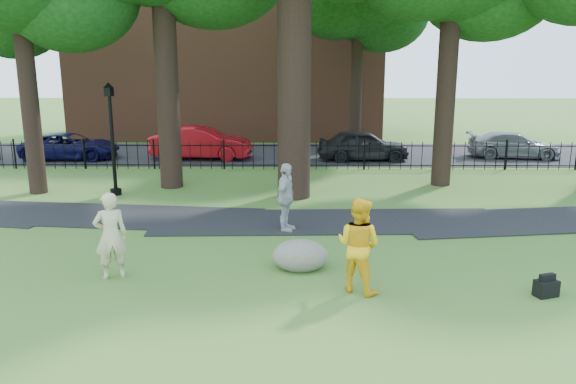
{
  "coord_description": "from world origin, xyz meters",
  "views": [
    {
      "loc": [
        0.03,
        -11.65,
        4.52
      ],
      "look_at": [
        -0.14,
        2.0,
        1.33
      ],
      "focal_mm": 35.0,
      "sensor_mm": 36.0,
      "label": 1
    }
  ],
  "objects_px": {
    "boulder": "(300,253)",
    "red_sedan": "(201,143)",
    "lamppost": "(112,141)",
    "woman": "(111,236)",
    "man": "(359,245)"
  },
  "relations": [
    {
      "from": "boulder",
      "to": "red_sedan",
      "type": "distance_m",
      "value": 15.06
    },
    {
      "from": "boulder",
      "to": "lamppost",
      "type": "relative_size",
      "value": 0.32
    },
    {
      "from": "boulder",
      "to": "woman",
      "type": "bearing_deg",
      "value": -171.8
    },
    {
      "from": "man",
      "to": "lamppost",
      "type": "height_order",
      "value": "lamppost"
    },
    {
      "from": "woman",
      "to": "boulder",
      "type": "xyz_separation_m",
      "value": [
        4.0,
        0.58,
        -0.58
      ]
    },
    {
      "from": "woman",
      "to": "red_sedan",
      "type": "distance_m",
      "value": 14.94
    },
    {
      "from": "boulder",
      "to": "lamppost",
      "type": "bearing_deg",
      "value": 131.91
    },
    {
      "from": "woman",
      "to": "red_sedan",
      "type": "bearing_deg",
      "value": -109.97
    },
    {
      "from": "woman",
      "to": "boulder",
      "type": "relative_size",
      "value": 1.51
    },
    {
      "from": "man",
      "to": "woman",
      "type": "bearing_deg",
      "value": 27.25
    },
    {
      "from": "woman",
      "to": "man",
      "type": "relative_size",
      "value": 0.98
    },
    {
      "from": "man",
      "to": "lamppost",
      "type": "xyz_separation_m",
      "value": [
        -7.48,
        8.27,
        0.92
      ]
    },
    {
      "from": "red_sedan",
      "to": "woman",
      "type": "bearing_deg",
      "value": -175.54
    },
    {
      "from": "lamppost",
      "to": "woman",
      "type": "bearing_deg",
      "value": -59.12
    },
    {
      "from": "red_sedan",
      "to": "man",
      "type": "bearing_deg",
      "value": -157.53
    }
  ]
}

